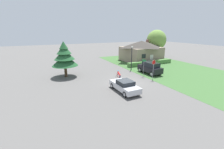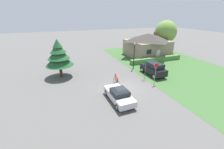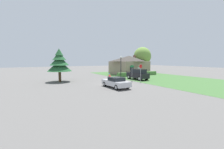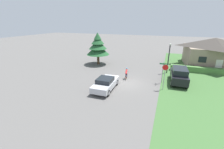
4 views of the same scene
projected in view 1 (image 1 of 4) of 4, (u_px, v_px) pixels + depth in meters
ground_plane at (126, 83)px, 21.41m from camera, size 140.00×140.00×0.00m
grass_verge_right at (168, 68)px, 29.89m from camera, size 16.00×36.00×0.01m
cottage_house at (141, 51)px, 36.58m from camera, size 9.54×8.57×5.07m
hedge_row at (150, 63)px, 32.59m from camera, size 11.21×0.90×0.90m
sedan_left_lane at (125, 86)px, 18.21m from camera, size 2.04×4.60×1.43m
cyclist at (119, 76)px, 22.23m from camera, size 0.44×1.63×1.54m
parked_suv_right at (150, 68)px, 25.75m from camera, size 2.08×4.57×2.02m
stop_sign at (153, 66)px, 22.32m from camera, size 0.68×0.07×3.01m
street_lamp at (132, 56)px, 27.83m from camera, size 0.31×0.31×4.55m
street_name_sign at (144, 65)px, 23.97m from camera, size 0.90×0.90×2.77m
conifer_tall_near at (64, 56)px, 23.43m from camera, size 4.03×4.03×5.66m
deciduous_tree_right at (156, 40)px, 39.10m from camera, size 4.95×4.95×7.43m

